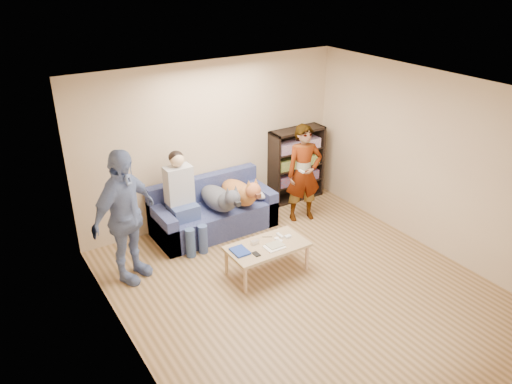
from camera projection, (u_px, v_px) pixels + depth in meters
ground at (305, 290)px, 6.55m from camera, size 5.00×5.00×0.00m
ceiling at (315, 95)px, 5.44m from camera, size 5.00×5.00×0.00m
wall_back at (212, 143)px, 7.91m from camera, size 4.50×0.00×4.50m
wall_front at (497, 316)px, 4.08m from camera, size 4.50×0.00×4.50m
wall_left at (128, 256)px, 4.91m from camera, size 0.00×5.00×5.00m
wall_right at (435, 164)px, 7.08m from camera, size 0.00×5.00×5.00m
blanket at (262, 193)px, 8.08m from camera, size 0.41×0.35×0.14m
person_standing_right at (304, 173)px, 8.03m from camera, size 0.67×0.53×1.62m
person_standing_left at (125, 217)px, 6.43m from camera, size 1.17×0.92×1.85m
held_controller at (302, 171)px, 7.71m from camera, size 0.04×0.11×0.03m
notebook_blue at (240, 251)px, 6.61m from camera, size 0.20×0.26×0.03m
papers at (274, 247)px, 6.72m from camera, size 0.26×0.20×0.02m
magazine at (275, 245)px, 6.74m from camera, size 0.22×0.17×0.01m
camera_silver at (255, 242)px, 6.79m from camera, size 0.11×0.06×0.05m
controller_a at (280, 236)px, 6.98m from camera, size 0.04×0.13×0.03m
controller_b at (288, 236)px, 6.95m from camera, size 0.09×0.06×0.03m
headphone_cup_a at (280, 241)px, 6.85m from camera, size 0.07×0.07×0.02m
headphone_cup_b at (277, 239)px, 6.91m from camera, size 0.07×0.07×0.02m
pen_orange at (272, 251)px, 6.64m from camera, size 0.13×0.06×0.01m
pen_black at (267, 237)px, 6.96m from camera, size 0.13×0.08×0.01m
wallet at (256, 254)px, 6.56m from camera, size 0.07×0.12×0.02m
sofa at (213, 213)px, 7.91m from camera, size 1.90×0.85×0.82m
person_seated at (182, 196)px, 7.34m from camera, size 0.40×0.73×1.47m
dog_gray at (220, 199)px, 7.62m from camera, size 0.38×1.23×0.55m
dog_tan at (241, 192)px, 7.81m from camera, size 0.39×1.16×0.57m
coffee_table at (267, 248)px, 6.79m from camera, size 1.10×0.60×0.42m
bookshelf at (296, 163)px, 8.79m from camera, size 1.00×0.34×1.30m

